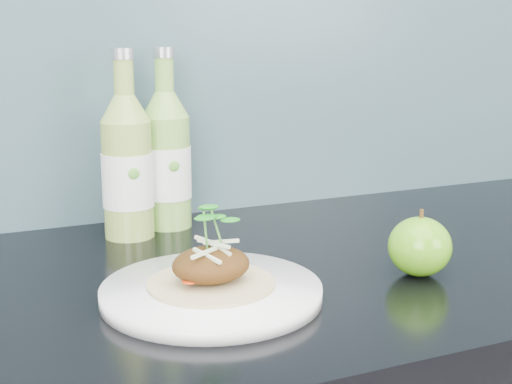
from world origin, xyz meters
TOP-DOWN VIEW (x-y plane):
  - dinner_plate at (-0.07, 1.61)m, footprint 0.25×0.25m
  - pork_taco at (-0.07, 1.61)m, footprint 0.14×0.14m
  - green_apple at (0.18, 1.59)m, footprint 0.09×0.09m
  - cider_bottle_left at (-0.10, 1.89)m, footprint 0.08×0.08m
  - cider_bottle_right at (-0.03, 1.92)m, footprint 0.08×0.08m

SIDE VIEW (x-z plane):
  - dinner_plate at x=-0.07m, z-range 0.90..0.92m
  - green_apple at x=0.18m, z-range 0.90..0.98m
  - pork_taco at x=-0.07m, z-range 0.90..0.99m
  - cider_bottle_left at x=-0.10m, z-range 0.87..1.13m
  - cider_bottle_right at x=-0.03m, z-range 0.87..1.13m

